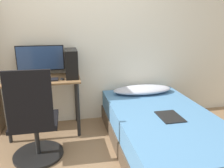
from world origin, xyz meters
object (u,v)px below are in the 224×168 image
Objects in this scene: pc_tower at (71,63)px; keyboard at (41,80)px; office_chair at (35,127)px; monitor at (41,60)px; bed at (163,131)px.

keyboard is at bearing -158.81° from pc_tower.
monitor is (0.03, 0.81, 0.59)m from office_chair.
office_chair is 1.45m from bed.
pc_tower reaches higher than office_chair.
office_chair is 0.99m from pc_tower.
pc_tower is (0.43, 0.70, 0.55)m from office_chair.
bed is (1.44, -0.07, -0.17)m from office_chair.
keyboard is (-1.40, 0.62, 0.54)m from bed.
monitor is at bearing 87.92° from office_chair.
office_chair is 1.68× the size of monitor.
bed is 1.45m from pc_tower.
pc_tower is (0.39, 0.15, 0.17)m from keyboard.
keyboard is at bearing -88.05° from monitor.
keyboard is at bearing 85.98° from office_chair.
monitor reaches higher than pc_tower.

